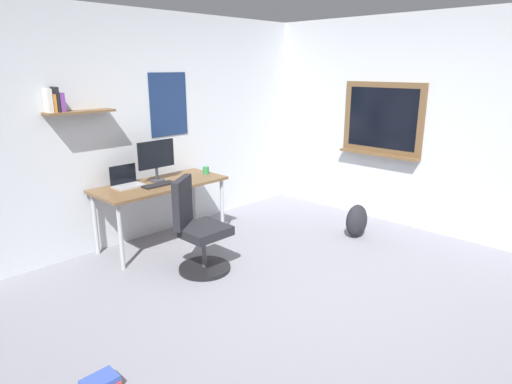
{
  "coord_description": "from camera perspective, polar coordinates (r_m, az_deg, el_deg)",
  "views": [
    {
      "loc": [
        -2.79,
        -2.03,
        1.99
      ],
      "look_at": [
        0.05,
        0.71,
        0.85
      ],
      "focal_mm": 30.72,
      "sensor_mm": 36.0,
      "label": 1
    }
  ],
  "objects": [
    {
      "name": "coffee_mug",
      "position": [
        5.36,
        -6.54,
        2.84
      ],
      "size": [
        0.08,
        0.08,
        0.09
      ],
      "primitive_type": "cylinder",
      "color": "#338C4C",
      "rests_on": "desk"
    },
    {
      "name": "desk",
      "position": [
        5.05,
        -12.3,
        0.38
      ],
      "size": [
        1.47,
        0.66,
        0.73
      ],
      "color": "brown",
      "rests_on": "ground"
    },
    {
      "name": "computer_mouse",
      "position": [
        5.07,
        -9.91,
        1.61
      ],
      "size": [
        0.1,
        0.06,
        0.03
      ],
      "primitive_type": "ellipsoid",
      "color": "#262628",
      "rests_on": "desk"
    },
    {
      "name": "ground_plane",
      "position": [
        3.98,
        7.12,
        -14.01
      ],
      "size": [
        5.2,
        5.2,
        0.0
      ],
      "primitive_type": "plane",
      "color": "gray",
      "rests_on": "ground"
    },
    {
      "name": "office_chair",
      "position": [
        4.39,
        -7.66,
        -5.17
      ],
      "size": [
        0.56,
        0.57,
        0.95
      ],
      "color": "black",
      "rests_on": "ground"
    },
    {
      "name": "monitor_primary",
      "position": [
        5.08,
        -12.86,
        4.38
      ],
      "size": [
        0.46,
        0.17,
        0.46
      ],
      "color": "#38383D",
      "rests_on": "desk"
    },
    {
      "name": "wall_back",
      "position": [
        5.32,
        -14.12,
        8.18
      ],
      "size": [
        5.0,
        0.3,
        2.6
      ],
      "color": "silver",
      "rests_on": "ground"
    },
    {
      "name": "keyboard",
      "position": [
        4.92,
        -12.53,
        0.93
      ],
      "size": [
        0.37,
        0.13,
        0.02
      ],
      "primitive_type": "cube",
      "color": "black",
      "rests_on": "desk"
    },
    {
      "name": "wall_right",
      "position": [
        5.67,
        22.64,
        7.87
      ],
      "size": [
        0.22,
        5.0,
        2.6
      ],
      "color": "silver",
      "rests_on": "ground"
    },
    {
      "name": "backpack",
      "position": [
        5.41,
        12.97,
        -3.68
      ],
      "size": [
        0.32,
        0.22,
        0.4
      ],
      "primitive_type": "ellipsoid",
      "color": "#232328",
      "rests_on": "ground"
    },
    {
      "name": "laptop",
      "position": [
        4.98,
        -16.54,
        1.35
      ],
      "size": [
        0.31,
        0.21,
        0.23
      ],
      "color": "#ADAFB5",
      "rests_on": "desk"
    }
  ]
}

